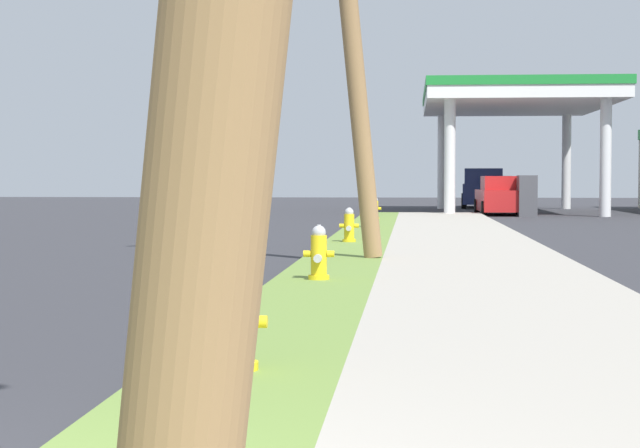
# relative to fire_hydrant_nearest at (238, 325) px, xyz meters

# --- Properties ---
(fire_hydrant_nearest) EXTENTS (0.42, 0.38, 0.74)m
(fire_hydrant_nearest) POSITION_rel_fire_hydrant_nearest_xyz_m (0.00, 0.00, 0.00)
(fire_hydrant_nearest) COLOR yellow
(fire_hydrant_nearest) RESTS_ON grass_verge
(fire_hydrant_second) EXTENTS (0.42, 0.38, 0.74)m
(fire_hydrant_second) POSITION_rel_fire_hydrant_nearest_xyz_m (-0.01, 7.02, 0.00)
(fire_hydrant_second) COLOR yellow
(fire_hydrant_second) RESTS_ON grass_verge
(fire_hydrant_third) EXTENTS (0.42, 0.37, 0.74)m
(fire_hydrant_third) POSITION_rel_fire_hydrant_nearest_xyz_m (-0.10, 15.79, 0.00)
(fire_hydrant_third) COLOR yellow
(fire_hydrant_third) RESTS_ON grass_verge
(fire_hydrant_fourth) EXTENTS (0.42, 0.37, 0.74)m
(fire_hydrant_fourth) POSITION_rel_fire_hydrant_nearest_xyz_m (-0.00, 23.09, 0.00)
(fire_hydrant_fourth) COLOR yellow
(fire_hydrant_fourth) RESTS_ON grass_verge
(fire_hydrant_fifth) EXTENTS (0.42, 0.38, 0.74)m
(fire_hydrant_fifth) POSITION_rel_fire_hydrant_nearest_xyz_m (0.02, 29.22, 0.00)
(fire_hydrant_fifth) COLOR yellow
(fire_hydrant_fifth) RESTS_ON grass_verge
(car_red_by_near_pump) EXTENTS (2.03, 4.54, 1.57)m
(car_red_by_near_pump) POSITION_rel_fire_hydrant_nearest_xyz_m (4.91, 37.06, 0.28)
(car_red_by_near_pump) COLOR red
(car_red_by_near_pump) RESTS_ON ground
(truck_navy_at_forecourt) EXTENTS (2.42, 5.51, 1.97)m
(truck_navy_at_forecourt) POSITION_rel_fire_hydrant_nearest_xyz_m (4.86, 47.90, 0.47)
(truck_navy_at_forecourt) COLOR navy
(truck_navy_at_forecourt) RESTS_ON ground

